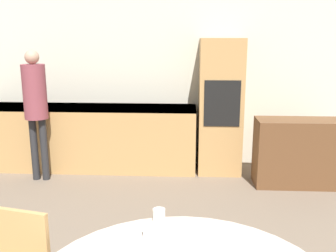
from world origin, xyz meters
name	(u,v)px	position (x,y,z in m)	size (l,w,h in m)	color
wall_back	(172,76)	(0.00, 5.20, 1.30)	(7.12, 0.05, 2.60)	beige
kitchen_counter	(88,137)	(-1.18, 4.86, 0.47)	(3.05, 0.60, 0.90)	tan
oven_unit	(220,107)	(0.67, 4.86, 0.92)	(0.58, 0.59, 1.83)	tan
sideboard	(298,153)	(1.62, 4.38, 0.42)	(1.06, 0.45, 0.85)	brown
person_standing	(35,100)	(-1.70, 4.37, 1.06)	(0.29, 0.29, 1.69)	#262628
cup	(159,215)	(0.08, 1.83, 0.79)	(0.07, 0.07, 0.08)	white
salt_shaker	(146,231)	(0.02, 1.63, 0.79)	(0.03, 0.03, 0.09)	white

